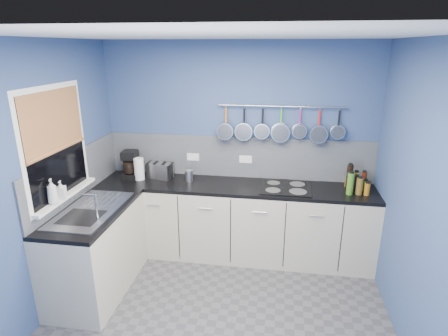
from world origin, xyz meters
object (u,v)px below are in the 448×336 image
(coffee_maker, at_px, (130,165))
(canister, at_px, (189,176))
(soap_bottle_a, at_px, (52,192))
(soap_bottle_b, at_px, (61,190))
(toaster, at_px, (160,170))
(paper_towel, at_px, (139,169))
(hob, at_px, (285,188))

(coffee_maker, height_order, canister, coffee_maker)
(soap_bottle_a, bearing_deg, soap_bottle_b, 90.00)
(toaster, distance_m, canister, 0.38)
(paper_towel, xyz_separation_m, toaster, (0.23, 0.10, -0.04))
(toaster, xyz_separation_m, canister, (0.37, -0.06, -0.03))
(toaster, bearing_deg, hob, 9.01)
(hob, bearing_deg, soap_bottle_a, -152.33)
(soap_bottle_a, distance_m, coffee_maker, 1.21)
(coffee_maker, distance_m, canister, 0.74)
(paper_towel, bearing_deg, toaster, 23.05)
(toaster, xyz_separation_m, hob, (1.51, -0.12, -0.09))
(coffee_maker, xyz_separation_m, canister, (0.73, -0.01, -0.10))
(soap_bottle_b, bearing_deg, coffee_maker, 76.63)
(paper_towel, relative_size, hob, 0.47)
(soap_bottle_a, relative_size, canister, 1.78)
(soap_bottle_a, bearing_deg, hob, 27.67)
(paper_towel, distance_m, hob, 1.74)
(soap_bottle_a, xyz_separation_m, hob, (2.12, 1.11, -0.26))
(soap_bottle_a, height_order, canister, soap_bottle_a)
(soap_bottle_b, xyz_separation_m, canister, (0.98, 1.03, -0.17))
(soap_bottle_b, distance_m, canister, 1.44)
(soap_bottle_b, relative_size, canister, 1.28)
(canister, bearing_deg, soap_bottle_a, -130.07)
(soap_bottle_b, bearing_deg, hob, 24.76)
(soap_bottle_b, bearing_deg, canister, 46.47)
(coffee_maker, relative_size, canister, 2.47)
(soap_bottle_a, height_order, soap_bottle_b, soap_bottle_a)
(coffee_maker, height_order, toaster, coffee_maker)
(coffee_maker, height_order, hob, coffee_maker)
(soap_bottle_a, xyz_separation_m, soap_bottle_b, (0.00, 0.13, -0.03))
(soap_bottle_b, relative_size, toaster, 0.60)
(canister, bearing_deg, toaster, 171.23)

